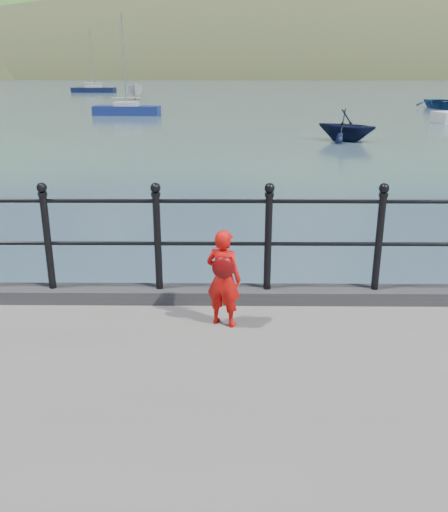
{
  "coord_description": "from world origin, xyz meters",
  "views": [
    {
      "loc": [
        0.17,
        -5.75,
        3.49
      ],
      "look_at": [
        0.12,
        -0.2,
        1.55
      ],
      "focal_mm": 38.0,
      "sensor_mm": 36.0,
      "label": 1
    }
  ],
  "objects_px": {
    "railing": "(213,230)",
    "launch_blue": "(446,102)",
    "launch_navy": "(347,125)",
    "sailboat_left": "(94,90)",
    "child": "(223,278)",
    "sailboat_port": "(127,111)",
    "launch_white": "(135,91)"
  },
  "relations": [
    {
      "from": "railing",
      "to": "launch_blue",
      "type": "relative_size",
      "value": 3.41
    },
    {
      "from": "launch_blue",
      "to": "railing",
      "type": "bearing_deg",
      "value": -122.96
    },
    {
      "from": "launch_navy",
      "to": "sailboat_left",
      "type": "xyz_separation_m",
      "value": [
        -25.4,
        54.29,
        -0.44
      ]
    },
    {
      "from": "child",
      "to": "sailboat_left",
      "type": "relative_size",
      "value": 0.11
    },
    {
      "from": "sailboat_left",
      "to": "railing",
      "type": "bearing_deg",
      "value": -70.81
    },
    {
      "from": "railing",
      "to": "sailboat_port",
      "type": "distance_m",
      "value": 37.75
    },
    {
      "from": "launch_navy",
      "to": "launch_white",
      "type": "bearing_deg",
      "value": 59.23
    },
    {
      "from": "child",
      "to": "launch_white",
      "type": "bearing_deg",
      "value": -55.13
    },
    {
      "from": "sailboat_port",
      "to": "sailboat_left",
      "type": "relative_size",
      "value": 0.84
    },
    {
      "from": "railing",
      "to": "launch_blue",
      "type": "xyz_separation_m",
      "value": [
        19.34,
        44.22,
        -1.27
      ]
    },
    {
      "from": "launch_white",
      "to": "sailboat_port",
      "type": "distance_m",
      "value": 21.59
    },
    {
      "from": "child",
      "to": "sailboat_port",
      "type": "distance_m",
      "value": 38.35
    },
    {
      "from": "railing",
      "to": "launch_white",
      "type": "relative_size",
      "value": 3.91
    },
    {
      "from": "railing",
      "to": "launch_navy",
      "type": "bearing_deg",
      "value": 74.65
    },
    {
      "from": "launch_white",
      "to": "child",
      "type": "bearing_deg",
      "value": -89.72
    },
    {
      "from": "railing",
      "to": "child",
      "type": "bearing_deg",
      "value": -78.38
    },
    {
      "from": "launch_blue",
      "to": "launch_white",
      "type": "bearing_deg",
      "value": 145.36
    },
    {
      "from": "railing",
      "to": "sailboat_left",
      "type": "distance_m",
      "value": 78.47
    },
    {
      "from": "child",
      "to": "launch_white",
      "type": "xyz_separation_m",
      "value": [
        -10.65,
        58.93,
        -0.62
      ]
    },
    {
      "from": "launch_blue",
      "to": "launch_white",
      "type": "relative_size",
      "value": 1.15
    },
    {
      "from": "sailboat_left",
      "to": "launch_white",
      "type": "bearing_deg",
      "value": -58.39
    },
    {
      "from": "child",
      "to": "sailboat_left",
      "type": "height_order",
      "value": "sailboat_left"
    },
    {
      "from": "railing",
      "to": "sailboat_left",
      "type": "height_order",
      "value": "sailboat_left"
    },
    {
      "from": "sailboat_left",
      "to": "launch_blue",
      "type": "bearing_deg",
      "value": -34.5
    },
    {
      "from": "launch_blue",
      "to": "launch_navy",
      "type": "relative_size",
      "value": 1.79
    },
    {
      "from": "child",
      "to": "launch_navy",
      "type": "relative_size",
      "value": 0.34
    },
    {
      "from": "child",
      "to": "railing",
      "type": "bearing_deg",
      "value": -53.76
    },
    {
      "from": "child",
      "to": "launch_white",
      "type": "distance_m",
      "value": 59.88
    },
    {
      "from": "sailboat_left",
      "to": "child",
      "type": "bearing_deg",
      "value": -70.83
    },
    {
      "from": "launch_navy",
      "to": "sailboat_port",
      "type": "distance_m",
      "value": 20.42
    },
    {
      "from": "railing",
      "to": "sailboat_left",
      "type": "xyz_separation_m",
      "value": [
        -19.44,
        76.01,
        -1.49
      ]
    },
    {
      "from": "child",
      "to": "launch_blue",
      "type": "xyz_separation_m",
      "value": [
        19.22,
        44.81,
        -0.96
      ]
    }
  ]
}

